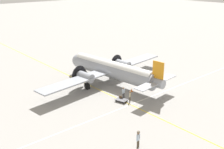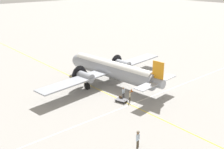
# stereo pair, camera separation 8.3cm
# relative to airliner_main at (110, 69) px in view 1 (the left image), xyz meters

# --- Properties ---
(ground_plane) EXTENTS (300.00, 300.00, 0.00)m
(ground_plane) POSITION_rel_airliner_main_xyz_m (0.39, 0.04, -2.47)
(ground_plane) COLOR gray
(apron_line_eastwest) EXTENTS (120.00, 0.16, 0.01)m
(apron_line_eastwest) POSITION_rel_airliner_main_xyz_m (0.39, -3.20, -2.47)
(apron_line_eastwest) COLOR gold
(apron_line_eastwest) RESTS_ON ground_plane
(apron_line_northsouth) EXTENTS (0.16, 120.00, 0.01)m
(apron_line_northsouth) POSITION_rel_airliner_main_xyz_m (8.09, 0.04, -2.47)
(apron_line_northsouth) COLOR silver
(apron_line_northsouth) RESTS_ON ground_plane
(airliner_main) EXTENTS (19.15, 26.19, 5.63)m
(airliner_main) POSITION_rel_airliner_main_xyz_m (0.00, 0.00, 0.00)
(airliner_main) COLOR #9399A3
(airliner_main) RESTS_ON ground_plane
(crew_foreground) EXTENTS (0.38, 0.63, 1.89)m
(crew_foreground) POSITION_rel_airliner_main_xyz_m (15.94, -9.76, -1.28)
(crew_foreground) COLOR #473D2D
(crew_foreground) RESTS_ON ground_plane
(passenger_boarding) EXTENTS (0.27, 0.58, 1.70)m
(passenger_boarding) POSITION_rel_airliner_main_xyz_m (5.87, -2.45, -1.43)
(passenger_boarding) COLOR #2D2D33
(passenger_boarding) RESTS_ON ground_plane
(ramp_agent) EXTENTS (0.35, 0.49, 1.63)m
(ramp_agent) POSITION_rel_airliner_main_xyz_m (7.33, -2.58, -1.47)
(ramp_agent) COLOR #473D2D
(ramp_agent) RESTS_ON ground_plane
(suitcase_near_door) EXTENTS (0.45, 0.17, 0.65)m
(suitcase_near_door) POSITION_rel_airliner_main_xyz_m (6.04, -3.21, -2.16)
(suitcase_near_door) COLOR #47331E
(suitcase_near_door) RESTS_ON ground_plane
(baggage_cart) EXTENTS (1.87, 1.55, 0.56)m
(baggage_cart) POSITION_rel_airliner_main_xyz_m (6.54, -3.45, -2.20)
(baggage_cart) COLOR #56565B
(baggage_cart) RESTS_ON ground_plane
(traffic_cone) EXTENTS (0.40, 0.40, 0.53)m
(traffic_cone) POSITION_rel_airliner_main_xyz_m (4.85, 0.20, -2.23)
(traffic_cone) COLOR orange
(traffic_cone) RESTS_ON ground_plane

